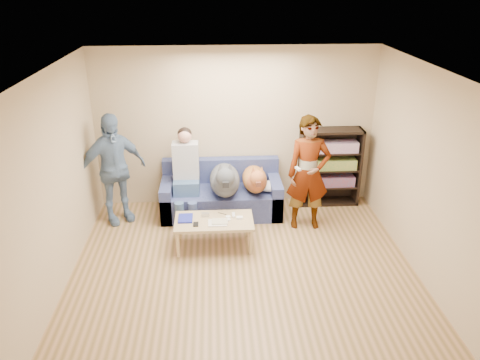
{
  "coord_description": "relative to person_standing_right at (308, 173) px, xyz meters",
  "views": [
    {
      "loc": [
        -0.35,
        -4.74,
        3.58
      ],
      "look_at": [
        0.0,
        1.2,
        0.95
      ],
      "focal_mm": 35.0,
      "sensor_mm": 36.0,
      "label": 1
    }
  ],
  "objects": [
    {
      "name": "bookshelf",
      "position": [
        0.51,
        0.78,
        -0.2
      ],
      "size": [
        1.0,
        0.34,
        1.3
      ],
      "color": "black",
      "rests_on": "ground"
    },
    {
      "name": "person_standing_right",
      "position": [
        0.0,
        0.0,
        0.0
      ],
      "size": [
        0.64,
        0.43,
        1.75
      ],
      "primitive_type": "imported",
      "rotation": [
        0.0,
        0.0,
        -0.01
      ],
      "color": "gray",
      "rests_on": "ground"
    },
    {
      "name": "wall_back",
      "position": [
        -1.04,
        0.95,
        0.43
      ],
      "size": [
        4.5,
        0.0,
        4.5
      ],
      "primitive_type": "plane",
      "rotation": [
        1.57,
        0.0,
        0.0
      ],
      "color": "tan",
      "rests_on": "ground"
    },
    {
      "name": "headphone_cup_a",
      "position": [
        -1.21,
        -0.54,
        -0.44
      ],
      "size": [
        0.07,
        0.07,
        0.02
      ],
      "primitive_type": "cylinder",
      "color": "white",
      "rests_on": "coffee_table"
    },
    {
      "name": "headphone_cup_b",
      "position": [
        -1.21,
        -0.46,
        -0.44
      ],
      "size": [
        0.07,
        0.07,
        0.02
      ],
      "primitive_type": "cylinder",
      "color": "white",
      "rests_on": "coffee_table"
    },
    {
      "name": "sofa",
      "position": [
        -1.29,
        0.55,
        -0.59
      ],
      "size": [
        1.9,
        0.85,
        0.82
      ],
      "color": "#515B93",
      "rests_on": "ground"
    },
    {
      "name": "person_seated",
      "position": [
        -1.83,
        0.42,
        -0.1
      ],
      "size": [
        0.4,
        0.73,
        1.47
      ],
      "color": "#3E618A",
      "rests_on": "sofa"
    },
    {
      "name": "pen_orange",
      "position": [
        -1.43,
        -0.68,
        -0.45
      ],
      "size": [
        0.13,
        0.06,
        0.01
      ],
      "primitive_type": "cylinder",
      "rotation": [
        0.0,
        1.57,
        0.35
      ],
      "color": "orange",
      "rests_on": "coffee_table"
    },
    {
      "name": "papers",
      "position": [
        -1.36,
        -0.62,
        -0.45
      ],
      "size": [
        0.26,
        0.2,
        0.02
      ],
      "primitive_type": "cube",
      "color": "silver",
      "rests_on": "coffee_table"
    },
    {
      "name": "person_standing_left",
      "position": [
        -2.92,
        0.35,
        -0.0
      ],
      "size": [
        1.09,
        0.88,
        1.74
      ],
      "primitive_type": "imported",
      "rotation": [
        0.0,
        0.0,
        0.53
      ],
      "color": "#6D89AE",
      "rests_on": "ground"
    },
    {
      "name": "ceiling",
      "position": [
        -1.04,
        -1.55,
        1.73
      ],
      "size": [
        5.0,
        5.0,
        0.0
      ],
      "primitive_type": "plane",
      "rotation": [
        3.14,
        0.0,
        0.0
      ],
      "color": "white",
      "rests_on": "ground"
    },
    {
      "name": "coffee_table",
      "position": [
        -1.41,
        -0.52,
        -0.5
      ],
      "size": [
        1.1,
        0.6,
        0.42
      ],
      "color": "tan",
      "rests_on": "ground"
    },
    {
      "name": "dog_tan",
      "position": [
        -0.75,
        0.4,
        -0.25
      ],
      "size": [
        0.39,
        1.15,
        0.56
      ],
      "color": "#AB6834",
      "rests_on": "sofa"
    },
    {
      "name": "camera_silver",
      "position": [
        -1.53,
        -0.4,
        -0.43
      ],
      "size": [
        0.11,
        0.06,
        0.05
      ],
      "primitive_type": "cube",
      "color": "#B1B1B5",
      "rests_on": "coffee_table"
    },
    {
      "name": "pen_black",
      "position": [
        -1.29,
        -0.34,
        -0.45
      ],
      "size": [
        0.13,
        0.08,
        0.01
      ],
      "primitive_type": "cylinder",
      "rotation": [
        0.0,
        1.57,
        -0.52
      ],
      "color": "black",
      "rests_on": "coffee_table"
    },
    {
      "name": "notebook_blue",
      "position": [
        -1.81,
        -0.47,
        -0.44
      ],
      "size": [
        0.2,
        0.26,
        0.03
      ],
      "primitive_type": "cube",
      "color": "#1B2396",
      "rests_on": "coffee_table"
    },
    {
      "name": "controller_b",
      "position": [
        -1.05,
        -0.5,
        -0.44
      ],
      "size": [
        0.09,
        0.06,
        0.03
      ],
      "primitive_type": "cube",
      "color": "white",
      "rests_on": "coffee_table"
    },
    {
      "name": "wall_right",
      "position": [
        1.21,
        -1.55,
        0.43
      ],
      "size": [
        0.0,
        5.0,
        5.0
      ],
      "primitive_type": "plane",
      "rotation": [
        1.57,
        0.0,
        -1.57
      ],
      "color": "tan",
      "rests_on": "ground"
    },
    {
      "name": "held_controller",
      "position": [
        -0.2,
        -0.2,
        0.16
      ],
      "size": [
        0.08,
        0.12,
        0.03
      ],
      "primitive_type": "cube",
      "rotation": [
        0.0,
        0.0,
        0.34
      ],
      "color": "white",
      "rests_on": "person_standing_right"
    },
    {
      "name": "wall_left",
      "position": [
        -3.29,
        -1.55,
        0.43
      ],
      "size": [
        0.0,
        5.0,
        5.0
      ],
      "primitive_type": "plane",
      "rotation": [
        1.57,
        0.0,
        1.57
      ],
      "color": "tan",
      "rests_on": "ground"
    },
    {
      "name": "ground",
      "position": [
        -1.04,
        -1.55,
        -0.87
      ],
      "size": [
        5.0,
        5.0,
        0.0
      ],
      "primitive_type": "plane",
      "color": "brown",
      "rests_on": "ground"
    },
    {
      "name": "wallet",
      "position": [
        -1.66,
        -0.64,
        -0.45
      ],
      "size": [
        0.07,
        0.12,
        0.02
      ],
      "primitive_type": "cube",
      "color": "black",
      "rests_on": "coffee_table"
    },
    {
      "name": "dog_gray",
      "position": [
        -1.23,
        0.31,
        -0.21
      ],
      "size": [
        0.47,
        1.28,
        0.68
      ],
      "color": "#52575D",
      "rests_on": "sofa"
    },
    {
      "name": "blanket",
      "position": [
        -0.51,
        0.4,
        -0.38
      ],
      "size": [
        0.4,
        0.34,
        0.14
      ],
      "primitive_type": "ellipsoid",
      "color": "#B1B1B6",
      "rests_on": "sofa"
    },
    {
      "name": "controller_a",
      "position": [
        -1.13,
        -0.42,
        -0.44
      ],
      "size": [
        0.04,
        0.13,
        0.03
      ],
      "primitive_type": "cube",
      "color": "white",
      "rests_on": "coffee_table"
    },
    {
      "name": "magazine",
      "position": [
        -1.33,
        -0.6,
        -0.43
      ],
      "size": [
        0.22,
        0.17,
        0.01
      ],
      "primitive_type": "cube",
      "color": "#BAB395",
      "rests_on": "coffee_table"
    }
  ]
}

